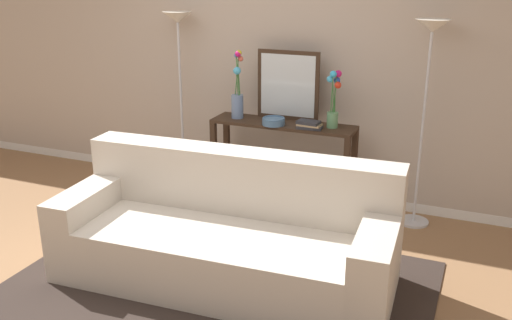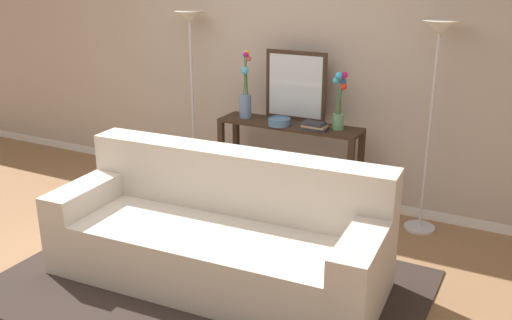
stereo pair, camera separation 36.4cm
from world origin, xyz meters
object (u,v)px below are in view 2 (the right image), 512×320
Objects in this scene: couch at (220,237)px; console_table at (289,151)px; floor_lamp_right at (436,69)px; floor_lamp_left at (191,51)px; vase_short_flowers at (339,104)px; vase_tall_flowers at (245,95)px; book_stack at (314,126)px; book_row_under_console at (250,193)px; wall_mirror at (296,86)px; fruit_bowl at (279,122)px.

couch is 1.38m from console_table.
floor_lamp_right is (1.19, 0.10, 0.82)m from console_table.
couch is 1.38× the size of floor_lamp_left.
floor_lamp_right is at bearing 6.09° from vase_short_flowers.
vase_tall_flowers is at bearing -178.22° from vase_short_flowers.
couch is at bearing -127.32° from floor_lamp_right.
book_stack is 1.04m from book_row_under_console.
vase_tall_flowers is 2.76× the size of book_stack.
couch is 1.83× the size of console_table.
floor_lamp_left is 2.77× the size of vase_tall_flowers.
floor_lamp_left is at bearing -178.28° from wall_mirror.
couch is at bearing -104.83° from vase_short_flowers.
fruit_bowl is at bearing 96.34° from couch.
vase_short_flowers is at bearing 1.40° from book_row_under_console.
floor_lamp_left reaches higher than book_row_under_console.
wall_mirror is at bearing 1.72° from floor_lamp_left.
vase_tall_flowers is 0.74m from book_stack.
floor_lamp_right reaches higher than book_row_under_console.
vase_short_flowers is at bearing 2.65° from console_table.
floor_lamp_left is at bearing 170.71° from vase_tall_flowers.
floor_lamp_left is 8.62× the size of fruit_bowl.
console_table is at bearing -5.22° from floor_lamp_left.
vase_short_flowers is (1.55, -0.08, -0.33)m from floor_lamp_left.
floor_lamp_right is at bearing -1.56° from wall_mirror.
wall_mirror is 2.38× the size of book_row_under_console.
couch is at bearing -68.63° from vase_tall_flowers.
vase_tall_flowers reaches higher than book_stack.
couch is at bearing -50.87° from floor_lamp_left.
fruit_bowl reaches higher than console_table.
wall_mirror is at bearing 141.59° from book_stack.
floor_lamp_left is 7.66× the size of book_stack.
console_table is 2.09× the size of vase_tall_flowers.
couch is 1.59m from vase_short_flowers.
vase_tall_flowers is 0.44m from fruit_bowl.
wall_mirror is at bearing 17.88° from vase_tall_flowers.
book_stack is at bearing 81.60° from couch.
wall_mirror is 0.45m from book_stack.
vase_short_flowers is at bearing -13.80° from wall_mirror.
fruit_bowl is at bearing -101.55° from wall_mirror.
wall_mirror is (-0.01, 0.13, 0.57)m from console_table.
fruit_bowl is 0.77× the size of book_row_under_console.
floor_lamp_right reaches higher than vase_tall_flowers.
vase_short_flowers is 1.30m from book_row_under_console.
fruit_bowl is 0.89× the size of book_stack.
fruit_bowl is at bearing -12.81° from vase_tall_flowers.
vase_tall_flowers is at bearing -169.77° from book_row_under_console.
wall_mirror is at bearing 93.20° from console_table.
book_row_under_console is at bearing 109.84° from couch.
vase_short_flowers is (0.89, 0.03, 0.01)m from vase_tall_flowers.
floor_lamp_left reaches higher than vase_short_flowers.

